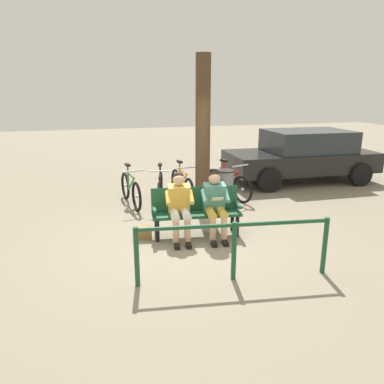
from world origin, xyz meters
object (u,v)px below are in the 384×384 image
Objects in this scene: handbag at (143,232)px; bicycle_silver at (228,184)px; bicycle_blue at (207,187)px; litter_bin at (225,188)px; bicycle_black at (160,189)px; bench at (196,208)px; person_companion at (179,203)px; bicycle_orange at (131,190)px; tree_trunk at (203,135)px; parked_car at (302,155)px; person_reading at (215,201)px; bicycle_green at (182,186)px.

bicycle_silver reaches higher than handbag.
litter_bin is at bearing 55.77° from bicycle_blue.
handbag is at bearing -6.33° from bicycle_black.
litter_bin is at bearing -120.16° from bench.
bicycle_orange is (0.61, -2.27, -0.30)m from person_companion.
tree_trunk reaches higher than bicycle_orange.
parked_car is (-2.69, -1.10, 0.41)m from bicycle_silver.
bench is at bearing 68.37° from tree_trunk.
bicycle_silver reaches higher than bench.
parked_car reaches higher than bicycle_orange.
tree_trunk is 2.06× the size of bicycle_silver.
parked_car is (-3.55, -1.72, -0.88)m from tree_trunk.
person_reading is 1.00× the size of person_companion.
bicycle_green is at bearing -37.23° from litter_bin.
parked_car reaches higher than bicycle_black.
parked_car is (-3.28, -1.22, 0.41)m from bicycle_blue.
tree_trunk reaches higher than person_reading.
litter_bin is (-2.12, -1.50, 0.30)m from handbag.
handbag is (1.27, -0.23, -0.54)m from person_reading.
bicycle_silver and bicycle_green have the same top height.
bicycle_black is at bearing -107.08° from bicycle_silver.
person_reading is 0.73× the size of bicycle_black.
bicycle_silver is at bearing 79.82° from bicycle_orange.
parked_car reaches higher than person_reading.
bench is 2.11m from bicycle_blue.
person_companion is 0.85m from handbag.
bench reaches higher than handbag.
bicycle_blue reaches higher than bench.
bicycle_orange is at bearing -91.77° from bicycle_green.
bicycle_silver is (-1.42, -2.05, -0.15)m from bench.
person_reading is 0.74× the size of bicycle_blue.
litter_bin is at bearing 65.85° from bicycle_orange.
bicycle_silver is at bearing -122.16° from person_companion.
litter_bin is 0.52× the size of bicycle_silver.
bicycle_orange is (2.10, -0.61, -0.06)m from litter_bin.
parked_car reaches higher than bicycle_blue.
parked_car is (-3.82, -3.36, 0.11)m from person_reading.
litter_bin is at bearing -47.14° from bicycle_silver.
litter_bin is at bearing -125.11° from person_companion.
bicycle_black is (-0.69, -1.95, 0.24)m from handbag.
bicycle_blue is at bearing 60.64° from bicycle_green.
bicycle_orange is (2.37, -0.09, 0.00)m from bicycle_silver.
bicycle_green is (0.28, -0.75, -1.29)m from tree_trunk.
person_reading is 1.95m from litter_bin.
person_companion is 0.75× the size of bicycle_silver.
bicycle_blue is (0.58, 0.12, 0.00)m from bicycle_silver.
bicycle_black is (1.12, -0.05, 0.00)m from bicycle_blue.
bicycle_silver is at bearing -109.73° from person_reading.
tree_trunk is 1.41m from bicycle_blue.
handbag is 0.09× the size of tree_trunk.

